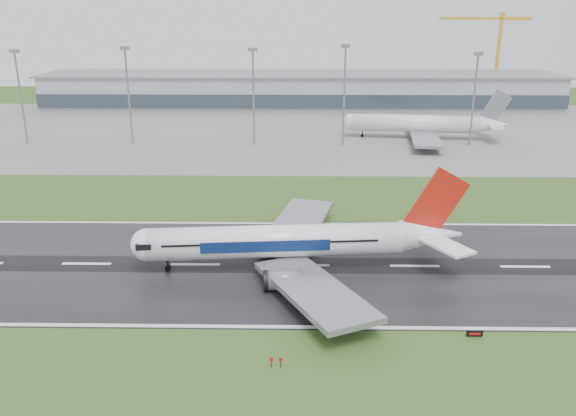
{
  "coord_description": "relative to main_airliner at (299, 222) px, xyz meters",
  "views": [
    {
      "loc": [
        -1.46,
        -96.71,
        44.18
      ],
      "look_at": [
        -3.24,
        12.0,
        7.0
      ],
      "focal_mm": 36.21,
      "sensor_mm": 36.0,
      "label": 1
    }
  ],
  "objects": [
    {
      "name": "apron",
      "position": [
        1.04,
        125.81,
        -8.78
      ],
      "size": [
        400.0,
        130.0,
        0.08
      ],
      "primitive_type": "cube",
      "color": "slate",
      "rests_on": "ground"
    },
    {
      "name": "floodmast_2",
      "position": [
        -15.28,
        100.81,
        6.8
      ],
      "size": [
        0.64,
        0.64,
        31.23
      ],
      "primitive_type": "cylinder",
      "color": "gray",
      "rests_on": "ground"
    },
    {
      "name": "floodmast_0",
      "position": [
        -94.31,
        100.81,
        6.52
      ],
      "size": [
        0.64,
        0.64,
        30.68
      ],
      "primitive_type": "cylinder",
      "color": "gray",
      "rests_on": "ground"
    },
    {
      "name": "runway",
      "position": [
        1.04,
        0.81,
        -8.77
      ],
      "size": [
        400.0,
        45.0,
        0.1
      ],
      "primitive_type": "cube",
      "color": "black",
      "rests_on": "ground"
    },
    {
      "name": "main_airliner",
      "position": [
        0.0,
        0.0,
        0.0
      ],
      "size": [
        63.83,
        61.28,
        17.44
      ],
      "primitive_type": null,
      "rotation": [
        0.0,
        0.0,
        0.09
      ],
      "color": "white",
      "rests_on": "runway"
    },
    {
      "name": "floodmast_4",
      "position": [
        58.69,
        100.81,
        6.19
      ],
      "size": [
        0.64,
        0.64,
        30.01
      ],
      "primitive_type": "cylinder",
      "color": "gray",
      "rests_on": "ground"
    },
    {
      "name": "runway_sign",
      "position": [
        24.96,
        -23.19,
        -8.3
      ],
      "size": [
        2.3,
        0.72,
        1.04
      ],
      "primitive_type": null,
      "rotation": [
        0.0,
        0.0,
        -0.2
      ],
      "color": "black",
      "rests_on": "ground"
    },
    {
      "name": "terminal",
      "position": [
        1.04,
        185.81,
        -1.32
      ],
      "size": [
        240.0,
        36.0,
        15.0
      ],
      "primitive_type": "cube",
      "color": "gray",
      "rests_on": "ground"
    },
    {
      "name": "parked_airliner",
      "position": [
        44.12,
        111.73,
        -0.07
      ],
      "size": [
        65.34,
        61.79,
        17.33
      ],
      "primitive_type": null,
      "rotation": [
        0.0,
        0.0,
        -0.12
      ],
      "color": "silver",
      "rests_on": "apron"
    },
    {
      "name": "tower_crane",
      "position": [
        98.32,
        200.81,
        12.8
      ],
      "size": [
        43.72,
        6.75,
        43.23
      ],
      "primitive_type": null,
      "rotation": [
        0.0,
        0.0,
        -0.1
      ],
      "color": "gold",
      "rests_on": "ground"
    },
    {
      "name": "floodmast_1",
      "position": [
        -57.51,
        100.81,
        7.01
      ],
      "size": [
        0.64,
        0.64,
        31.66
      ],
      "primitive_type": "cylinder",
      "color": "gray",
      "rests_on": "ground"
    },
    {
      "name": "floodmast_3",
      "position": [
        15.21,
        100.81,
        7.39
      ],
      "size": [
        0.64,
        0.64,
        32.41
      ],
      "primitive_type": "cylinder",
      "color": "gray",
      "rests_on": "ground"
    },
    {
      "name": "ground",
      "position": [
        1.04,
        0.81,
        -8.82
      ],
      "size": [
        520.0,
        520.0,
        0.0
      ],
      "primitive_type": "plane",
      "color": "#2D4A1B",
      "rests_on": "ground"
    }
  ]
}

